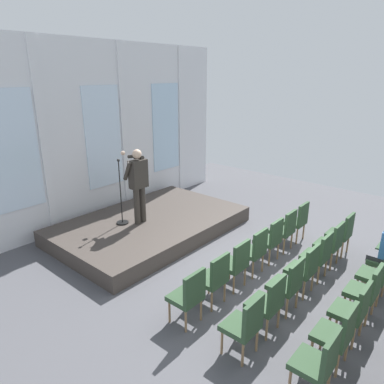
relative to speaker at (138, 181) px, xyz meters
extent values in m
plane|color=#4C4C51|center=(0.32, -3.36, -1.39)|extent=(13.17, 13.17, 0.00)
cube|color=silver|center=(0.32, 1.71, 0.87)|extent=(8.51, 0.10, 4.51)
cube|color=silver|center=(-1.95, 1.65, 0.77)|extent=(1.07, 0.04, 2.57)
cube|color=silver|center=(-1.27, 1.65, 0.87)|extent=(0.20, 0.08, 4.51)
cube|color=silver|center=(0.32, 1.65, 0.77)|extent=(1.07, 0.04, 2.57)
cube|color=silver|center=(1.00, 1.65, 0.87)|extent=(0.20, 0.08, 4.51)
cube|color=silver|center=(2.59, 1.65, 0.77)|extent=(1.07, 0.04, 2.57)
cube|color=silver|center=(3.27, 1.65, 0.87)|extent=(0.20, 0.08, 4.51)
cube|color=#3F3833|center=(0.32, -0.02, -1.20)|extent=(4.46, 2.85, 0.37)
cylinder|color=#332D28|center=(-0.09, -0.02, -0.59)|extent=(0.14, 0.14, 0.86)
cylinder|color=#332D28|center=(0.09, -0.02, -0.59)|extent=(0.14, 0.14, 0.86)
cube|color=#332D28|center=(0.00, -0.02, 0.17)|extent=(0.42, 0.22, 0.65)
cube|color=#26663F|center=(0.00, 0.10, 0.25)|extent=(0.06, 0.01, 0.39)
sphere|color=beige|center=(0.00, -0.01, 0.63)|extent=(0.21, 0.21, 0.21)
cylinder|color=#332D28|center=(-0.24, 0.06, 0.27)|extent=(0.09, 0.28, 0.45)
cylinder|color=#332D28|center=(0.16, 0.12, 0.50)|extent=(0.15, 0.36, 0.15)
cylinder|color=#332D28|center=(0.11, 0.25, 0.52)|extent=(0.11, 0.34, 0.15)
sphere|color=beige|center=(0.02, 0.51, 0.57)|extent=(0.10, 0.10, 0.10)
cylinder|color=black|center=(-0.32, 0.26, -1.01)|extent=(0.28, 0.28, 0.03)
cylinder|color=black|center=(-0.32, 0.26, -0.27)|extent=(0.02, 0.02, 1.45)
sphere|color=#262626|center=(-0.32, 0.26, 0.50)|extent=(0.07, 0.07, 0.07)
cylinder|color=olive|center=(-1.41, -2.68, -1.19)|extent=(0.04, 0.04, 0.40)
cylinder|color=olive|center=(-1.77, -2.68, -1.19)|extent=(0.04, 0.04, 0.40)
cylinder|color=olive|center=(-1.41, -3.02, -1.19)|extent=(0.04, 0.04, 0.40)
cylinder|color=olive|center=(-1.77, -3.02, -1.19)|extent=(0.04, 0.04, 0.40)
cube|color=#2D472D|center=(-1.59, -2.85, -0.95)|extent=(0.46, 0.44, 0.08)
cube|color=#2D472D|center=(-1.59, -3.04, -0.68)|extent=(0.46, 0.06, 0.46)
cylinder|color=olive|center=(-0.77, -2.68, -1.19)|extent=(0.04, 0.04, 0.40)
cylinder|color=olive|center=(-1.13, -2.68, -1.19)|extent=(0.04, 0.04, 0.40)
cylinder|color=olive|center=(-0.77, -3.02, -1.19)|extent=(0.04, 0.04, 0.40)
cylinder|color=olive|center=(-1.13, -3.02, -1.19)|extent=(0.04, 0.04, 0.40)
cube|color=#2D472D|center=(-0.95, -2.85, -0.95)|extent=(0.46, 0.44, 0.08)
cube|color=#2D472D|center=(-0.95, -3.04, -0.68)|extent=(0.46, 0.06, 0.46)
cylinder|color=olive|center=(-0.14, -2.68, -1.19)|extent=(0.04, 0.04, 0.40)
cylinder|color=olive|center=(-0.50, -2.68, -1.19)|extent=(0.04, 0.04, 0.40)
cylinder|color=olive|center=(-0.14, -3.02, -1.19)|extent=(0.04, 0.04, 0.40)
cylinder|color=olive|center=(-0.50, -3.02, -1.19)|extent=(0.04, 0.04, 0.40)
cube|color=#2D472D|center=(-0.32, -2.85, -0.95)|extent=(0.46, 0.44, 0.08)
cube|color=#2D472D|center=(-0.32, -3.04, -0.68)|extent=(0.46, 0.06, 0.46)
cylinder|color=olive|center=(0.50, -2.68, -1.19)|extent=(0.04, 0.04, 0.40)
cylinder|color=olive|center=(0.14, -2.68, -1.19)|extent=(0.04, 0.04, 0.40)
cylinder|color=olive|center=(0.50, -3.02, -1.19)|extent=(0.04, 0.04, 0.40)
cylinder|color=olive|center=(0.14, -3.02, -1.19)|extent=(0.04, 0.04, 0.40)
cube|color=#2D472D|center=(0.32, -2.85, -0.95)|extent=(0.46, 0.44, 0.08)
cube|color=#2D472D|center=(0.32, -3.04, -0.68)|extent=(0.46, 0.06, 0.46)
cylinder|color=olive|center=(1.13, -2.68, -1.19)|extent=(0.04, 0.04, 0.40)
cylinder|color=olive|center=(0.77, -2.68, -1.19)|extent=(0.04, 0.04, 0.40)
cylinder|color=olive|center=(1.13, -3.02, -1.19)|extent=(0.04, 0.04, 0.40)
cylinder|color=olive|center=(0.77, -3.02, -1.19)|extent=(0.04, 0.04, 0.40)
cube|color=#2D472D|center=(0.95, -2.85, -0.95)|extent=(0.46, 0.44, 0.08)
cube|color=#2D472D|center=(0.95, -3.04, -0.68)|extent=(0.46, 0.06, 0.46)
cylinder|color=olive|center=(1.77, -2.68, -1.19)|extent=(0.04, 0.04, 0.40)
cylinder|color=olive|center=(1.41, -2.68, -1.19)|extent=(0.04, 0.04, 0.40)
cylinder|color=olive|center=(1.77, -3.02, -1.19)|extent=(0.04, 0.04, 0.40)
cylinder|color=olive|center=(1.41, -3.02, -1.19)|extent=(0.04, 0.04, 0.40)
cube|color=#2D472D|center=(1.59, -2.85, -0.95)|extent=(0.46, 0.44, 0.08)
cube|color=#2D472D|center=(1.59, -3.04, -0.68)|extent=(0.46, 0.06, 0.46)
cylinder|color=olive|center=(2.40, -2.68, -1.19)|extent=(0.04, 0.04, 0.40)
cylinder|color=olive|center=(2.04, -2.68, -1.19)|extent=(0.04, 0.04, 0.40)
cylinder|color=olive|center=(2.40, -3.02, -1.19)|extent=(0.04, 0.04, 0.40)
cylinder|color=olive|center=(2.04, -3.02, -1.19)|extent=(0.04, 0.04, 0.40)
cube|color=#2D472D|center=(2.22, -2.85, -0.95)|extent=(0.46, 0.44, 0.08)
cube|color=#2D472D|center=(2.22, -3.04, -0.68)|extent=(0.46, 0.06, 0.46)
cylinder|color=olive|center=(-1.41, -3.69, -1.19)|extent=(0.04, 0.04, 0.40)
cylinder|color=olive|center=(-1.77, -3.69, -1.19)|extent=(0.04, 0.04, 0.40)
cylinder|color=olive|center=(-1.41, -4.03, -1.19)|extent=(0.04, 0.04, 0.40)
cylinder|color=olive|center=(-1.77, -4.03, -1.19)|extent=(0.04, 0.04, 0.40)
cube|color=#2D472D|center=(-1.59, -3.86, -0.95)|extent=(0.46, 0.44, 0.08)
cube|color=#2D472D|center=(-1.59, -4.05, -0.68)|extent=(0.46, 0.06, 0.46)
cylinder|color=olive|center=(-0.77, -3.69, -1.19)|extent=(0.04, 0.04, 0.40)
cylinder|color=olive|center=(-1.13, -3.69, -1.19)|extent=(0.04, 0.04, 0.40)
cylinder|color=olive|center=(-0.77, -4.03, -1.19)|extent=(0.04, 0.04, 0.40)
cylinder|color=olive|center=(-1.13, -4.03, -1.19)|extent=(0.04, 0.04, 0.40)
cube|color=#2D472D|center=(-0.95, -3.86, -0.95)|extent=(0.46, 0.44, 0.08)
cube|color=#2D472D|center=(-0.95, -4.05, -0.68)|extent=(0.46, 0.06, 0.46)
cylinder|color=olive|center=(-0.14, -3.69, -1.19)|extent=(0.04, 0.04, 0.40)
cylinder|color=olive|center=(-0.50, -3.69, -1.19)|extent=(0.04, 0.04, 0.40)
cylinder|color=olive|center=(-0.14, -4.03, -1.19)|extent=(0.04, 0.04, 0.40)
cylinder|color=olive|center=(-0.50, -4.03, -1.19)|extent=(0.04, 0.04, 0.40)
cube|color=#2D472D|center=(-0.32, -3.86, -0.95)|extent=(0.46, 0.44, 0.08)
cube|color=#2D472D|center=(-0.32, -4.05, -0.68)|extent=(0.46, 0.06, 0.46)
cylinder|color=olive|center=(0.50, -3.69, -1.19)|extent=(0.04, 0.04, 0.40)
cylinder|color=olive|center=(0.14, -3.69, -1.19)|extent=(0.04, 0.04, 0.40)
cylinder|color=olive|center=(0.50, -4.03, -1.19)|extent=(0.04, 0.04, 0.40)
cylinder|color=olive|center=(0.14, -4.03, -1.19)|extent=(0.04, 0.04, 0.40)
cube|color=#2D472D|center=(0.32, -3.86, -0.95)|extent=(0.46, 0.44, 0.08)
cube|color=#2D472D|center=(0.32, -4.05, -0.68)|extent=(0.46, 0.06, 0.46)
cylinder|color=olive|center=(1.13, -3.69, -1.19)|extent=(0.04, 0.04, 0.40)
cylinder|color=olive|center=(0.77, -3.69, -1.19)|extent=(0.04, 0.04, 0.40)
cylinder|color=olive|center=(1.13, -4.03, -1.19)|extent=(0.04, 0.04, 0.40)
cylinder|color=olive|center=(0.77, -4.03, -1.19)|extent=(0.04, 0.04, 0.40)
cube|color=#2D472D|center=(0.95, -3.86, -0.95)|extent=(0.46, 0.44, 0.08)
cube|color=#2D472D|center=(0.95, -4.05, -0.68)|extent=(0.46, 0.06, 0.46)
cylinder|color=olive|center=(1.77, -3.69, -1.19)|extent=(0.04, 0.04, 0.40)
cylinder|color=olive|center=(1.41, -3.69, -1.19)|extent=(0.04, 0.04, 0.40)
cylinder|color=olive|center=(1.77, -4.03, -1.19)|extent=(0.04, 0.04, 0.40)
cylinder|color=olive|center=(1.41, -4.03, -1.19)|extent=(0.04, 0.04, 0.40)
cube|color=#2D472D|center=(1.59, -3.86, -0.95)|extent=(0.46, 0.44, 0.08)
cube|color=#2D472D|center=(1.59, -4.05, -0.68)|extent=(0.46, 0.06, 0.46)
cylinder|color=olive|center=(2.40, -3.69, -1.19)|extent=(0.04, 0.04, 0.40)
cylinder|color=olive|center=(2.04, -3.69, -1.19)|extent=(0.04, 0.04, 0.40)
cylinder|color=olive|center=(2.40, -4.03, -1.19)|extent=(0.04, 0.04, 0.40)
cylinder|color=olive|center=(2.04, -4.03, -1.19)|extent=(0.04, 0.04, 0.40)
cube|color=#2D472D|center=(2.22, -3.86, -0.95)|extent=(0.46, 0.44, 0.08)
cube|color=#2D472D|center=(2.22, -4.05, -0.68)|extent=(0.46, 0.06, 0.46)
cylinder|color=olive|center=(-1.41, -4.70, -1.19)|extent=(0.04, 0.04, 0.40)
cylinder|color=olive|center=(-1.77, -4.70, -1.19)|extent=(0.04, 0.04, 0.40)
cylinder|color=olive|center=(-1.41, -5.04, -1.19)|extent=(0.04, 0.04, 0.40)
cube|color=#2D472D|center=(-1.59, -4.87, -0.95)|extent=(0.46, 0.44, 0.08)
cube|color=#2D472D|center=(-1.59, -5.06, -0.68)|extent=(0.46, 0.06, 0.46)
cylinder|color=olive|center=(-0.77, -4.70, -1.19)|extent=(0.04, 0.04, 0.40)
cylinder|color=olive|center=(-1.13, -4.70, -1.19)|extent=(0.04, 0.04, 0.40)
cylinder|color=olive|center=(-0.77, -5.04, -1.19)|extent=(0.04, 0.04, 0.40)
cylinder|color=olive|center=(-1.13, -5.04, -1.19)|extent=(0.04, 0.04, 0.40)
cube|color=#2D472D|center=(-0.95, -4.87, -0.95)|extent=(0.46, 0.44, 0.08)
cube|color=#2D472D|center=(-0.95, -5.06, -0.68)|extent=(0.46, 0.06, 0.46)
cylinder|color=olive|center=(-0.14, -4.70, -1.19)|extent=(0.04, 0.04, 0.40)
cylinder|color=olive|center=(-0.50, -4.70, -1.19)|extent=(0.04, 0.04, 0.40)
cylinder|color=olive|center=(-0.14, -5.04, -1.19)|extent=(0.04, 0.04, 0.40)
cylinder|color=olive|center=(-0.50, -5.04, -1.19)|extent=(0.04, 0.04, 0.40)
cube|color=#2D472D|center=(-0.32, -4.87, -0.95)|extent=(0.46, 0.44, 0.08)
cube|color=#2D472D|center=(-0.32, -5.06, -0.68)|extent=(0.46, 0.06, 0.46)
cylinder|color=olive|center=(0.50, -4.70, -1.19)|extent=(0.04, 0.04, 0.40)
cylinder|color=olive|center=(0.14, -4.70, -1.19)|extent=(0.04, 0.04, 0.40)
cylinder|color=olive|center=(0.50, -5.04, -1.19)|extent=(0.04, 0.04, 0.40)
cylinder|color=olive|center=(0.14, -5.04, -1.19)|extent=(0.04, 0.04, 0.40)
cube|color=#2D472D|center=(0.32, -4.87, -0.95)|extent=(0.46, 0.44, 0.08)
cube|color=#2D472D|center=(0.32, -5.06, -0.68)|extent=(0.46, 0.06, 0.46)
cylinder|color=olive|center=(1.13, -4.70, -1.19)|extent=(0.04, 0.04, 0.40)
cylinder|color=olive|center=(0.77, -4.70, -1.19)|extent=(0.04, 0.04, 0.40)
cylinder|color=olive|center=(1.13, -5.04, -1.19)|extent=(0.04, 0.04, 0.40)
cylinder|color=olive|center=(0.77, -5.04, -1.19)|extent=(0.04, 0.04, 0.40)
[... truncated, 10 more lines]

